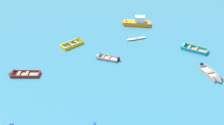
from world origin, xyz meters
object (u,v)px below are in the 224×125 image
Objects in this scene: rowboat_turquoise_cluster_outer at (187,48)px; rowboat_grey_near_camera at (102,57)px; rowboat_yellow_foreground_center at (77,42)px; rowboat_grey_far_left at (215,78)px; kayak_white_outer_left at (136,39)px; motor_launch_orange_near_left at (135,22)px; rowboat_maroon_outer_right at (17,74)px.

rowboat_grey_near_camera is at bearing -172.04° from rowboat_turquoise_cluster_outer.
rowboat_turquoise_cluster_outer reaches higher than rowboat_yellow_foreground_center.
rowboat_yellow_foreground_center is at bearing 169.93° from rowboat_turquoise_cluster_outer.
kayak_white_outer_left is (-7.81, 11.23, -0.02)m from rowboat_grey_far_left.
rowboat_grey_near_camera is at bearing -51.91° from rowboat_yellow_foreground_center.
rowboat_grey_far_left is 18.33m from motor_launch_orange_near_left.
rowboat_grey_far_left is 0.77× the size of motor_launch_orange_near_left.
rowboat_grey_near_camera is at bearing -136.06° from kayak_white_outer_left.
rowboat_yellow_foreground_center is (7.00, 8.02, 0.04)m from rowboat_maroon_outer_right.
rowboat_grey_far_left is at bearing -66.98° from motor_launch_orange_near_left.
rowboat_maroon_outer_right is at bearing -167.47° from rowboat_turquoise_cluster_outer.
rowboat_yellow_foreground_center is 16.43m from rowboat_turquoise_cluster_outer.
kayak_white_outer_left is 7.72m from rowboat_grey_near_camera.
rowboat_yellow_foreground_center is at bearing 48.91° from rowboat_maroon_outer_right.
kayak_white_outer_left is 7.86m from rowboat_turquoise_cluster_outer.
motor_launch_orange_near_left is (16.83, 14.40, 0.37)m from rowboat_maroon_outer_right.
rowboat_maroon_outer_right is 1.05× the size of rowboat_yellow_foreground_center.
rowboat_turquoise_cluster_outer is at bearing 7.96° from rowboat_grey_near_camera.
kayak_white_outer_left is at bearing 4.56° from rowboat_yellow_foreground_center.
rowboat_grey_far_left reaches higher than kayak_white_outer_left.
rowboat_grey_far_left reaches higher than rowboat_grey_near_camera.
rowboat_maroon_outer_right reaches higher than kayak_white_outer_left.
rowboat_turquoise_cluster_outer is (16.18, -2.87, 0.01)m from rowboat_yellow_foreground_center.
rowboat_turquoise_cluster_outer is at bearing -27.29° from kayak_white_outer_left.
rowboat_grey_far_left is 1.01× the size of rowboat_turquoise_cluster_outer.
rowboat_grey_far_left is at bearing -55.19° from kayak_white_outer_left.
rowboat_yellow_foreground_center is (-17.00, 10.50, 0.04)m from rowboat_grey_far_left.
rowboat_grey_near_camera is (-5.56, -5.36, 0.01)m from kayak_white_outer_left.
rowboat_grey_far_left is (24.00, -2.48, 0.00)m from rowboat_maroon_outer_right.
rowboat_grey_near_camera is at bearing 156.29° from rowboat_grey_far_left.
kayak_white_outer_left is 0.91× the size of rowboat_yellow_foreground_center.
rowboat_yellow_foreground_center is at bearing -175.44° from kayak_white_outer_left.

